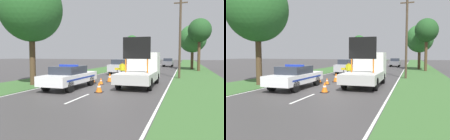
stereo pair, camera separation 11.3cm
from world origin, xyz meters
TOP-DOWN VIEW (x-y plane):
  - ground_plane at (0.00, 0.00)m, footprint 160.00×160.00m
  - lane_markings at (0.00, 16.60)m, footprint 8.15×70.42m
  - grass_verge_left at (-6.27, 20.00)m, footprint 4.30×120.00m
  - grass_verge_right at (6.27, 20.00)m, footprint 4.30×120.00m
  - police_car at (-2.06, -0.97)m, footprint 1.84×4.90m
  - work_truck at (2.06, 2.11)m, footprint 2.25×5.58m
  - road_barrier at (0.09, 5.79)m, footprint 2.44×0.08m
  - police_officer at (-0.16, 4.95)m, footprint 0.57×0.36m
  - pedestrian_civilian at (0.52, 5.03)m, footprint 0.60×0.38m
  - traffic_cone_near_police at (-1.85, 2.20)m, footprint 0.51×0.51m
  - traffic_cone_centre_front at (1.36, 5.34)m, footprint 0.52×0.52m
  - traffic_cone_near_truck at (-0.80, 1.38)m, footprint 0.35×0.35m
  - traffic_cone_behind_barrier at (-0.67, 3.04)m, footprint 0.52×0.52m
  - traffic_cone_lane_edge at (0.35, -1.86)m, footprint 0.45×0.45m
  - queued_car_sedan_silver at (-1.93, 10.41)m, footprint 1.77×4.30m
  - queued_car_van_white at (-2.15, 16.04)m, footprint 1.77×4.09m
  - queued_car_hatch_blue at (-2.08, 21.40)m, footprint 1.94×4.45m
  - queued_car_suv_grey at (2.17, 27.49)m, footprint 1.71×4.04m
  - roadside_tree_near_left at (-7.37, 39.13)m, footprint 3.21×3.21m
  - roadside_tree_near_right at (-5.32, -0.51)m, footprint 4.37×4.37m
  - roadside_tree_mid_left at (6.08, 20.88)m, footprint 3.89×3.89m
  - roadside_tree_mid_right at (6.81, 17.46)m, footprint 2.96×2.96m
  - utility_pole at (4.60, 7.25)m, footprint 1.20×0.20m

SIDE VIEW (x-z plane):
  - ground_plane at x=0.00m, z-range 0.00..0.00m
  - lane_markings at x=0.00m, z-range 0.00..0.01m
  - grass_verge_left at x=-6.27m, z-range 0.00..0.03m
  - grass_verge_right at x=6.27m, z-range 0.00..0.03m
  - traffic_cone_near_truck at x=-0.80m, z-range 0.00..0.49m
  - traffic_cone_lane_edge at x=0.35m, z-range 0.00..0.61m
  - traffic_cone_near_police at x=-1.85m, z-range 0.00..0.70m
  - traffic_cone_behind_barrier at x=-0.67m, z-range 0.00..0.71m
  - traffic_cone_centre_front at x=1.36m, z-range 0.00..0.71m
  - police_car at x=-2.06m, z-range -0.01..1.56m
  - road_barrier at x=0.09m, z-range 0.31..1.28m
  - queued_car_suv_grey at x=2.17m, z-range 0.04..1.55m
  - queued_car_van_white at x=-2.15m, z-range 0.04..1.55m
  - queued_car_sedan_silver at x=-1.93m, z-range 0.02..1.66m
  - queued_car_hatch_blue at x=-2.08m, z-range 0.02..1.69m
  - police_officer at x=-0.16m, z-range 0.15..1.73m
  - pedestrian_civilian at x=0.52m, z-range 0.15..1.82m
  - work_truck at x=2.06m, z-range -0.54..2.81m
  - utility_pole at x=4.60m, z-range 0.12..7.70m
  - roadside_tree_mid_left at x=6.08m, z-range 1.23..7.80m
  - roadside_tree_near_left at x=-7.37m, z-range 1.71..8.61m
  - roadside_tree_mid_right at x=6.81m, z-range 1.85..8.77m
  - roadside_tree_near_right at x=-5.32m, z-range 1.53..9.23m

